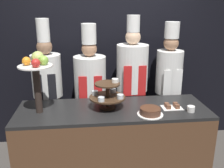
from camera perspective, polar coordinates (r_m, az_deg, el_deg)
The scene contains 11 objects.
wall_back at distance 3.52m, azimuth -1.51°, elevation 8.62°, with size 10.00×0.06×2.80m.
buffet_counter at distance 2.95m, azimuth 0.21°, elevation -13.36°, with size 2.09×0.70×0.87m.
tiered_stand at distance 2.71m, azimuth -1.01°, elevation -2.37°, with size 0.40×0.40×0.32m.
fruit_pedestal at distance 2.64m, azimuth -16.81°, elevation 3.05°, with size 0.35×0.35×0.64m.
cake_round at distance 2.61m, azimuth 8.74°, elevation -6.24°, with size 0.27×0.27×0.08m.
cup_white at distance 2.79m, azimuth 17.59°, elevation -5.46°, with size 0.08×0.08×0.06m.
cake_square_tray at distance 2.83m, azimuth 13.53°, elevation -4.99°, with size 0.22×0.16×0.05m.
chef_left at distance 3.28m, azimuth -14.50°, elevation -0.64°, with size 0.37×0.37×1.80m.
chef_center_left at distance 3.25m, azimuth -4.98°, elevation -0.81°, with size 0.41×0.41×1.74m.
chef_center_right at distance 3.28m, azimuth 4.57°, elevation 0.72°, with size 0.40×0.40×1.84m.
chef_right at distance 3.41m, azimuth 12.77°, elevation 0.59°, with size 0.34×0.34×1.75m.
Camera 1 is at (-0.28, -2.16, 1.95)m, focal length 40.00 mm.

